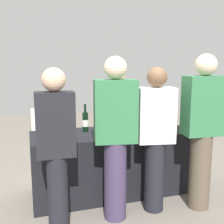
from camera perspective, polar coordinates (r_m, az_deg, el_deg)
name	(u,v)px	position (r m, az deg, el deg)	size (l,w,h in m)	color
ground_plane	(112,191)	(3.64, 0.00, -16.20)	(12.00, 12.00, 0.00)	slate
tasting_table	(112,162)	(3.48, 0.00, -10.43)	(1.95, 0.70, 0.78)	black
wine_bottle_0	(49,126)	(3.28, -13.08, -2.95)	(0.08, 0.08, 0.29)	black
wine_bottle_1	(58,125)	(3.30, -11.29, -2.59)	(0.06, 0.06, 0.33)	black
wine_bottle_2	(85,122)	(3.38, -5.60, -2.01)	(0.07, 0.07, 0.34)	black
wine_bottle_3	(109,121)	(3.46, -0.58, -1.86)	(0.08, 0.08, 0.31)	black
wine_bottle_4	(138,119)	(3.62, 5.47, -1.46)	(0.08, 0.08, 0.30)	black
wine_bottle_5	(147,118)	(3.62, 7.22, -1.30)	(0.07, 0.07, 0.32)	black
wine_glass_0	(54,130)	(3.16, -12.04, -3.67)	(0.06, 0.06, 0.13)	silver
wine_glass_1	(71,128)	(3.18, -8.63, -3.41)	(0.07, 0.07, 0.13)	silver
wine_glass_2	(101,128)	(3.14, -2.41, -3.40)	(0.07, 0.07, 0.14)	silver
server_pouring	(118,116)	(4.03, 1.20, -0.82)	(0.38, 0.21, 1.56)	#3F3351
guest_0	(56,146)	(2.54, -11.59, -7.06)	(0.35, 0.21, 1.58)	black
guest_1	(115,134)	(2.75, 0.70, -4.67)	(0.45, 0.30, 1.68)	#3F3351
guest_2	(155,135)	(2.97, 9.05, -4.84)	(0.42, 0.28, 1.58)	black
guest_3	(202,128)	(3.12, 18.37, -3.11)	(0.44, 0.27, 1.71)	brown
menu_board	(51,139)	(4.28, -12.63, -5.51)	(0.55, 0.03, 0.96)	white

